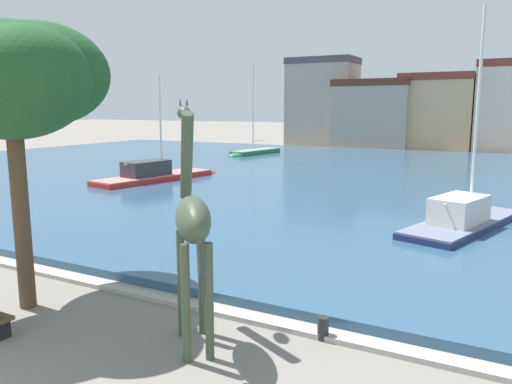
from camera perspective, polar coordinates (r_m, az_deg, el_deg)
name	(u,v)px	position (r m, az deg, el deg)	size (l,w,h in m)	color
harbor_water	(365,179)	(34.09, 12.33, 1.50)	(78.06, 45.37, 0.36)	#2D5170
quay_edge_coping	(123,289)	(14.10, -14.93, -10.60)	(78.06, 0.50, 0.12)	#ADA89E
giraffe_statue	(192,222)	(10.11, -7.27, -3.44)	(2.22, 2.45, 5.06)	#3D4C38
sailboat_red	(161,177)	(32.26, -10.74, 1.73)	(3.54, 9.65, 6.84)	red
sailboat_green	(252,154)	(48.75, -0.47, 4.41)	(2.60, 7.21, 9.09)	#236B42
sailboat_navy	(468,221)	(21.06, 23.05, -3.03)	(4.10, 8.47, 8.55)	navy
shade_tree	(9,79)	(13.19, -26.32, 11.44)	(4.36, 5.46, 6.99)	brown
mooring_bollard	(323,328)	(11.03, 7.64, -15.14)	(0.24, 0.24, 0.50)	#232326
townhouse_wide_warehouse	(322,102)	(65.23, 7.56, 10.10)	(8.44, 5.40, 11.01)	gray
townhouse_corner_house	(373,114)	(61.18, 13.22, 8.60)	(8.94, 5.43, 8.07)	gray
townhouse_end_terrace	(438,112)	(61.60, 20.00, 8.53)	(7.90, 7.68, 8.60)	tan
townhouse_tall_gabled	(504,107)	(61.17, 26.39, 8.68)	(5.58, 6.28, 9.83)	beige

